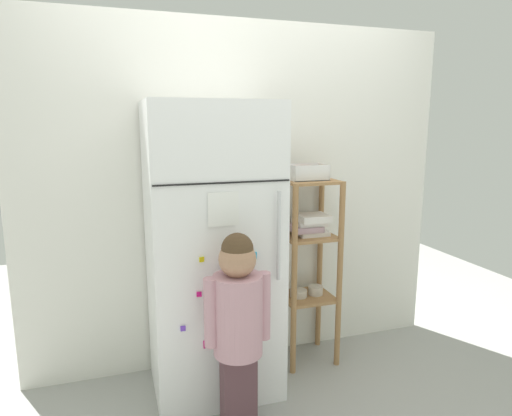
{
  "coord_description": "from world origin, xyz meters",
  "views": [
    {
      "loc": [
        -0.8,
        -2.37,
        1.55
      ],
      "look_at": [
        -0.01,
        0.02,
        1.07
      ],
      "focal_mm": 31.29,
      "sensor_mm": 36.0,
      "label": 1
    }
  ],
  "objects_px": {
    "refrigerator": "(213,251)",
    "fruit_bin": "(309,174)",
    "child_standing": "(238,314)",
    "pantry_shelf_unit": "(308,251)"
  },
  "relations": [
    {
      "from": "refrigerator",
      "to": "fruit_bin",
      "type": "height_order",
      "value": "refrigerator"
    },
    {
      "from": "child_standing",
      "to": "pantry_shelf_unit",
      "type": "distance_m",
      "value": 0.84
    },
    {
      "from": "child_standing",
      "to": "refrigerator",
      "type": "bearing_deg",
      "value": 93.44
    },
    {
      "from": "refrigerator",
      "to": "child_standing",
      "type": "height_order",
      "value": "refrigerator"
    },
    {
      "from": "pantry_shelf_unit",
      "to": "fruit_bin",
      "type": "bearing_deg",
      "value": 151.75
    },
    {
      "from": "refrigerator",
      "to": "fruit_bin",
      "type": "xyz_separation_m",
      "value": [
        0.64,
        0.13,
        0.41
      ]
    },
    {
      "from": "fruit_bin",
      "to": "refrigerator",
      "type": "bearing_deg",
      "value": -168.78
    },
    {
      "from": "refrigerator",
      "to": "child_standing",
      "type": "relative_size",
      "value": 1.6
    },
    {
      "from": "refrigerator",
      "to": "fruit_bin",
      "type": "distance_m",
      "value": 0.77
    },
    {
      "from": "pantry_shelf_unit",
      "to": "fruit_bin",
      "type": "height_order",
      "value": "fruit_bin"
    }
  ]
}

